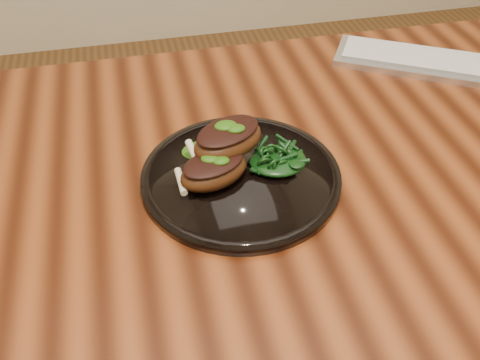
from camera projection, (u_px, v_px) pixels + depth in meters
name	position (u px, v px, depth m)	size (l,w,h in m)	color
desk	(282.00, 205.00, 0.87)	(1.60, 0.80, 0.75)	#331206
plate	(241.00, 177.00, 0.78)	(0.29, 0.29, 0.02)	black
lamb_chop_front	(213.00, 170.00, 0.74)	(0.12, 0.10, 0.05)	#42210C
lamb_chop_back	(227.00, 139.00, 0.76)	(0.13, 0.11, 0.05)	#42210C
herb_smear	(209.00, 149.00, 0.81)	(0.08, 0.05, 0.01)	#184507
greens_heap	(278.00, 158.00, 0.78)	(0.08, 0.08, 0.03)	black
keyboard	(438.00, 63.00, 1.03)	(0.40, 0.30, 0.02)	silver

